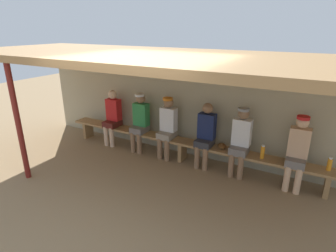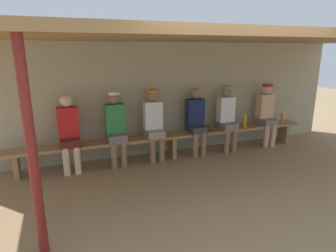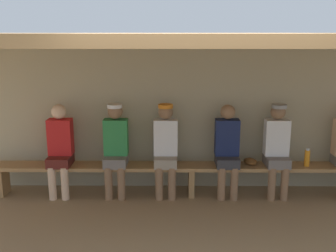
{
  "view_description": "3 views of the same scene",
  "coord_description": "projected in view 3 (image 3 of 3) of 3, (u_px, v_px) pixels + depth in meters",
  "views": [
    {
      "loc": [
        2.36,
        -3.33,
        2.74
      ],
      "look_at": [
        -0.15,
        1.19,
        0.88
      ],
      "focal_mm": 29.46,
      "sensor_mm": 36.0,
      "label": 1
    },
    {
      "loc": [
        -1.98,
        -3.44,
        2.05
      ],
      "look_at": [
        -0.19,
        1.29,
        0.71
      ],
      "focal_mm": 30.76,
      "sensor_mm": 36.0,
      "label": 2
    },
    {
      "loc": [
        -0.3,
        -4.0,
        2.33
      ],
      "look_at": [
        -0.34,
        1.42,
        1.07
      ],
      "focal_mm": 43.2,
      "sensor_mm": 36.0,
      "label": 3
    }
  ],
  "objects": [
    {
      "name": "player_middle",
      "position": [
        60.0,
        147.0,
        5.79
      ],
      "size": [
        0.34,
        0.42,
        1.34
      ],
      "color": "#591E19",
      "rests_on": "ground"
    },
    {
      "name": "bench",
      "position": [
        191.0,
        170.0,
        5.85
      ],
      "size": [
        6.0,
        0.36,
        0.46
      ],
      "color": "#9E7547",
      "rests_on": "ground"
    },
    {
      "name": "water_bottle_green",
      "position": [
        307.0,
        158.0,
        5.76
      ],
      "size": [
        0.07,
        0.07,
        0.26
      ],
      "color": "orange",
      "rests_on": "bench"
    },
    {
      "name": "player_near_post",
      "position": [
        116.0,
        146.0,
        5.78
      ],
      "size": [
        0.34,
        0.42,
        1.34
      ],
      "color": "slate",
      "rests_on": "ground"
    },
    {
      "name": "back_wall",
      "position": [
        191.0,
        115.0,
        6.12
      ],
      "size": [
        8.0,
        0.2,
        2.2
      ],
      "primitive_type": "cube",
      "color": "tan",
      "rests_on": "ground"
    },
    {
      "name": "player_rightmost",
      "position": [
        166.0,
        146.0,
        5.77
      ],
      "size": [
        0.34,
        0.42,
        1.34
      ],
      "color": "gray",
      "rests_on": "ground"
    },
    {
      "name": "player_in_red",
      "position": [
        227.0,
        147.0,
        5.77
      ],
      "size": [
        0.34,
        0.42,
        1.34
      ],
      "color": "#333338",
      "rests_on": "ground"
    },
    {
      "name": "ground_plane",
      "position": [
        198.0,
        250.0,
        4.42
      ],
      "size": [
        24.0,
        24.0,
        0.0
      ],
      "primitive_type": "plane",
      "color": "#937754"
    },
    {
      "name": "baseball_glove_tan",
      "position": [
        250.0,
        161.0,
        5.85
      ],
      "size": [
        0.26,
        0.29,
        0.09
      ],
      "primitive_type": "ellipsoid",
      "rotation": [
        0.0,
        0.0,
        5.15
      ],
      "color": "brown",
      "rests_on": "bench"
    },
    {
      "name": "player_leftmost",
      "position": [
        277.0,
        146.0,
        5.76
      ],
      "size": [
        0.34,
        0.42,
        1.34
      ],
      "color": "slate",
      "rests_on": "ground"
    },
    {
      "name": "dugout_roof",
      "position": [
        197.0,
        38.0,
        4.59
      ],
      "size": [
        8.0,
        2.8,
        0.12
      ],
      "primitive_type": "cube",
      "color": "#9E7547",
      "rests_on": "back_wall"
    }
  ]
}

